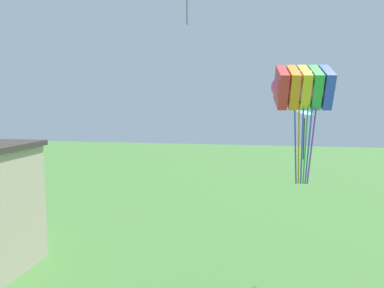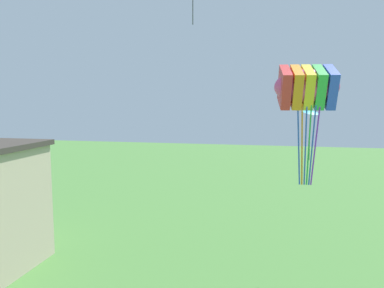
# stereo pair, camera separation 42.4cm
# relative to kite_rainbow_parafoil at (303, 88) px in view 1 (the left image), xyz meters

# --- Properties ---
(kite_rainbow_parafoil) EXTENTS (2.50, 1.90, 4.49)m
(kite_rainbow_parafoil) POSITION_rel_kite_rainbow_parafoil_xyz_m (0.00, 0.00, 0.00)
(kite_rainbow_parafoil) COLOR #E54C8C
(kite_cyan_delta) EXTENTS (1.03, 1.02, 2.33)m
(kite_cyan_delta) POSITION_rel_kite_rainbow_parafoil_xyz_m (0.47, 3.18, -1.14)
(kite_cyan_delta) COLOR #2DB2C6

